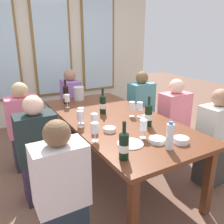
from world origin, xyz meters
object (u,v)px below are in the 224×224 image
seated_person_0 (38,153)px  seated_person_6 (71,104)px  metal_pitcher (79,93)px  tasting_bowl_3 (145,118)px  wine_glass_0 (81,113)px  wine_bottle_3 (124,145)px  tasting_bowl_0 (110,130)px  wine_glass_1 (143,125)px  white_plate_0 (130,144)px  wine_glass_5 (140,107)px  seated_person_2 (62,195)px  seated_person_5 (141,108)px  wine_bottle_1 (66,94)px  water_bottle (170,136)px  seated_person_3 (214,141)px  wine_glass_2 (95,129)px  seated_person_1 (173,123)px  wine_glass_4 (80,116)px  wine_bottle_0 (103,104)px  wine_bottle_2 (148,115)px  tasting_bowl_2 (181,140)px  seated_person_4 (25,129)px  wine_glass_7 (132,107)px  wine_glass_3 (67,99)px  wine_glass_6 (94,119)px

seated_person_0 → seated_person_6: (0.88, 1.43, 0.00)m
metal_pitcher → tasting_bowl_3: bearing=-74.9°
wine_glass_0 → wine_bottle_3: bearing=-90.5°
tasting_bowl_0 → wine_glass_1: 0.35m
wine_glass_0 → white_plate_0: bearing=-75.4°
wine_glass_5 → white_plate_0: bearing=-132.0°
seated_person_2 → seated_person_5: bearing=39.0°
metal_pitcher → wine_glass_1: metal_pitcher is taller
wine_glass_0 → wine_bottle_1: bearing=81.7°
wine_glass_5 → seated_person_5: bearing=52.3°
wine_bottle_1 → water_bottle: bearing=-80.6°
water_bottle → seated_person_3: bearing=13.0°
wine_glass_0 → wine_glass_2: same height
wine_bottle_1 → seated_person_1: size_ratio=0.30×
wine_glass_4 → seated_person_2: bearing=-123.2°
wine_glass_0 → water_bottle: bearing=-65.9°
wine_bottle_0 → wine_bottle_3: (-0.36, -1.03, -0.00)m
metal_pitcher → seated_person_1: (0.94, -0.95, -0.31)m
wine_glass_1 → seated_person_1: seated_person_1 is taller
wine_bottle_2 → seated_person_6: size_ratio=0.28×
wine_glass_1 → wine_glass_2: bearing=159.7°
wine_bottle_3 → water_bottle: size_ratio=1.26×
metal_pitcher → wine_bottle_3: 1.78m
wine_bottle_0 → water_bottle: 1.08m
wine_bottle_0 → seated_person_2: seated_person_2 is taller
tasting_bowl_2 → white_plate_0: bearing=153.6°
tasting_bowl_3 → seated_person_4: size_ratio=0.13×
seated_person_4 → wine_glass_4: bearing=-61.0°
metal_pitcher → wine_bottle_3: wine_bottle_3 is taller
wine_glass_5 → wine_glass_7: same height
white_plate_0 → metal_pitcher: bearing=84.2°
wine_glass_4 → seated_person_5: (1.32, 0.75, -0.34)m
metal_pitcher → seated_person_1: seated_person_1 is taller
seated_person_2 → seated_person_3: bearing=1.8°
water_bottle → seated_person_6: bearing=90.1°
wine_bottle_2 → wine_glass_3: size_ratio=1.80×
wine_glass_7 → seated_person_3: (0.68, -0.62, -0.33)m
wine_bottle_0 → water_bottle: bearing=-87.3°
wine_bottle_3 → white_plate_0: bearing=44.6°
wine_glass_2 → seated_person_0: seated_person_0 is taller
tasting_bowl_3 → wine_glass_7: (-0.05, 0.18, 0.09)m
wine_glass_4 → wine_glass_6: (0.08, -0.15, 0.00)m
white_plate_0 → tasting_bowl_3: (0.47, 0.41, 0.02)m
wine_bottle_3 → seated_person_2: size_ratio=0.27×
white_plate_0 → seated_person_0: (-0.65, 0.65, -0.22)m
tasting_bowl_2 → seated_person_5: bearing=65.3°
wine_bottle_3 → wine_glass_0: size_ratio=1.74×
wine_bottle_0 → water_bottle: size_ratio=1.28×
tasting_bowl_3 → wine_glass_7: size_ratio=0.80×
wine_glass_5 → seated_person_2: size_ratio=0.16×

